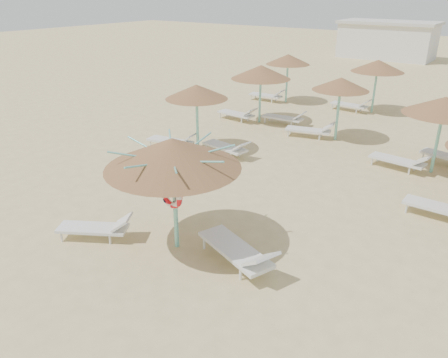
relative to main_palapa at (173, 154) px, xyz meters
The scene contains 6 objects.
ground 2.52m from the main_palapa, 30.54° to the left, with size 120.00×120.00×0.00m, color #D6C083.
main_palapa is the anchor object (origin of this frame).
lounger_main_a 3.01m from the main_palapa, 154.41° to the right, with size 1.94×1.46×0.70m.
lounger_main_b 2.71m from the main_palapa, ahead, with size 2.41×1.46×0.84m.
palapa_field 10.84m from the main_palapa, 70.63° to the left, with size 21.32×13.40×2.71m.
service_hut 35.67m from the main_palapa, 99.09° to the left, with size 8.40×4.40×3.25m.
Camera 1 is at (6.05, -7.14, 5.96)m, focal length 35.00 mm.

